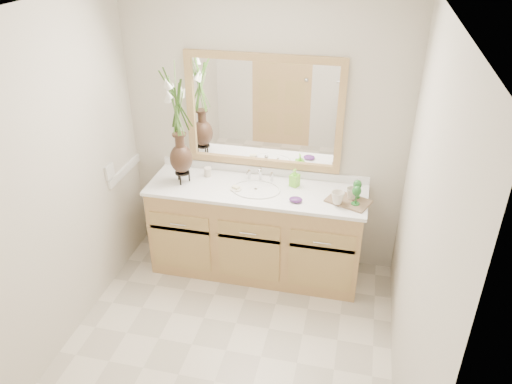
% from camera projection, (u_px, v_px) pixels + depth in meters
% --- Properties ---
extents(floor, '(2.60, 2.60, 0.00)m').
position_uv_depth(floor, '(226.00, 350.00, 3.71)').
color(floor, beige).
rests_on(floor, ground).
extents(ceiling, '(2.40, 2.60, 0.02)m').
position_uv_depth(ceiling, '(212.00, 12.00, 2.53)').
color(ceiling, white).
rests_on(ceiling, wall_back).
extents(wall_back, '(2.40, 0.02, 2.40)m').
position_uv_depth(wall_back, '(264.00, 135.00, 4.22)').
color(wall_back, beige).
rests_on(wall_back, floor).
extents(wall_front, '(2.40, 0.02, 2.40)m').
position_uv_depth(wall_front, '(129.00, 378.00, 2.01)').
color(wall_front, beige).
rests_on(wall_front, floor).
extents(wall_left, '(0.02, 2.60, 2.40)m').
position_uv_depth(wall_left, '(49.00, 192.00, 3.35)').
color(wall_left, beige).
rests_on(wall_left, floor).
extents(wall_right, '(0.02, 2.60, 2.40)m').
position_uv_depth(wall_right, '(419.00, 237.00, 2.89)').
color(wall_right, beige).
rests_on(wall_right, floor).
extents(vanity, '(1.80, 0.55, 0.80)m').
position_uv_depth(vanity, '(256.00, 231.00, 4.37)').
color(vanity, tan).
rests_on(vanity, floor).
extents(counter, '(1.84, 0.57, 0.03)m').
position_uv_depth(counter, '(256.00, 190.00, 4.17)').
color(counter, white).
rests_on(counter, vanity).
extents(sink, '(0.38, 0.34, 0.23)m').
position_uv_depth(sink, '(256.00, 195.00, 4.17)').
color(sink, white).
rests_on(sink, counter).
extents(mirror, '(1.32, 0.04, 0.97)m').
position_uv_depth(mirror, '(263.00, 113.00, 4.11)').
color(mirror, white).
rests_on(mirror, wall_back).
extents(switch_plate, '(0.02, 0.12, 0.12)m').
position_uv_depth(switch_plate, '(110.00, 171.00, 4.11)').
color(switch_plate, white).
rests_on(switch_plate, wall_left).
extents(flower_vase, '(0.22, 0.22, 0.92)m').
position_uv_depth(flower_vase, '(177.00, 113.00, 3.96)').
color(flower_vase, black).
rests_on(flower_vase, counter).
extents(tumbler, '(0.06, 0.06, 0.08)m').
position_uv_depth(tumbler, '(208.00, 172.00, 4.34)').
color(tumbler, beige).
rests_on(tumbler, counter).
extents(soap_dish, '(0.10, 0.10, 0.03)m').
position_uv_depth(soap_dish, '(236.00, 188.00, 4.14)').
color(soap_dish, beige).
rests_on(soap_dish, counter).
extents(soap_bottle, '(0.09, 0.09, 0.14)m').
position_uv_depth(soap_bottle, '(295.00, 178.00, 4.17)').
color(soap_bottle, '#7AE335').
rests_on(soap_bottle, counter).
extents(purple_dish, '(0.12, 0.10, 0.04)m').
position_uv_depth(purple_dish, '(296.00, 200.00, 3.97)').
color(purple_dish, '#4F2369').
rests_on(purple_dish, counter).
extents(tray, '(0.39, 0.33, 0.02)m').
position_uv_depth(tray, '(348.00, 201.00, 3.97)').
color(tray, brown).
rests_on(tray, counter).
extents(mug_left, '(0.13, 0.12, 0.11)m').
position_uv_depth(mug_left, '(338.00, 197.00, 3.90)').
color(mug_left, beige).
rests_on(mug_left, tray).
extents(mug_right, '(0.13, 0.13, 0.10)m').
position_uv_depth(mug_right, '(352.00, 193.00, 3.97)').
color(mug_right, beige).
rests_on(mug_right, tray).
extents(goblet_front, '(0.07, 0.07, 0.16)m').
position_uv_depth(goblet_front, '(357.00, 192.00, 3.86)').
color(goblet_front, '#236A27').
rests_on(goblet_front, tray).
extents(goblet_back, '(0.07, 0.07, 0.15)m').
position_uv_depth(goblet_back, '(357.00, 186.00, 3.96)').
color(goblet_back, '#236A27').
rests_on(goblet_back, tray).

